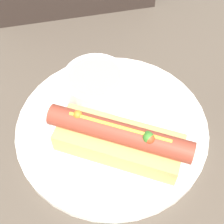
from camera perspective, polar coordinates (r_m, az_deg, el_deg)
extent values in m
plane|color=#4C4238|center=(0.49, 0.00, -3.04)|extent=(4.00, 4.00, 0.00)
cylinder|color=white|center=(0.48, 0.00, -2.64)|extent=(0.29, 0.29, 0.01)
cube|color=tan|center=(0.44, 1.28, -5.56)|extent=(0.18, 0.15, 0.03)
cylinder|color=brown|center=(0.42, 1.34, -3.84)|extent=(0.19, 0.13, 0.03)
sphere|color=#C63F1E|center=(0.40, 6.89, -4.84)|extent=(0.01, 0.01, 0.01)
sphere|color=#387A28|center=(0.40, 6.68, -4.66)|extent=(0.01, 0.01, 0.01)
sphere|color=#387A28|center=(0.41, 6.54, -4.19)|extent=(0.01, 0.01, 0.01)
sphere|color=orange|center=(0.42, -6.28, -0.51)|extent=(0.01, 0.01, 0.01)
cylinder|color=gold|center=(0.41, 1.38, -2.76)|extent=(0.12, 0.08, 0.01)
cylinder|color=white|center=(0.49, -2.99, 4.72)|extent=(0.10, 0.10, 0.05)
cylinder|color=#D1C184|center=(0.48, -3.08, 6.23)|extent=(0.08, 0.08, 0.01)
cube|color=#B7B7BC|center=(0.46, -3.52, -5.35)|extent=(0.12, 0.08, 0.00)
ellipsoid|color=#B7B7BC|center=(0.48, -13.01, -2.27)|extent=(0.04, 0.04, 0.01)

